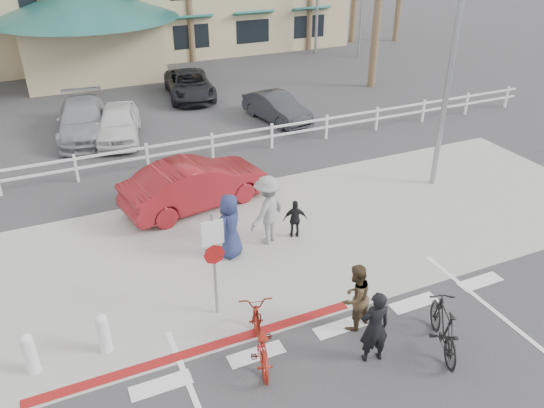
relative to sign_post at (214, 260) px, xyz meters
name	(u,v)px	position (x,y,z in m)	size (l,w,h in m)	color
ground	(355,345)	(2.30, -2.20, -1.45)	(140.00, 140.00, 0.00)	#333335
sidewalk_plaza	(268,240)	(2.30, 2.30, -1.44)	(22.00, 7.00, 0.01)	gray
cross_street	(221,182)	(2.30, 6.30, -1.45)	(40.00, 5.00, 0.01)	#333335
parking_lot	(155,102)	(2.30, 15.80, -1.45)	(50.00, 16.00, 0.01)	#333335
curb_red	(201,350)	(-0.70, -1.00, -1.44)	(7.00, 0.25, 0.02)	maroon
rail_fence	(215,146)	(2.80, 8.30, -0.95)	(29.40, 0.16, 1.00)	silver
sign_post	(214,260)	(0.00, 0.00, 0.00)	(0.50, 0.10, 2.90)	gray
bollard_0	(103,333)	(-2.50, -0.20, -0.97)	(0.26, 0.26, 0.95)	silver
bollard_1	(30,353)	(-3.90, -0.20, -0.97)	(0.26, 0.26, 0.95)	silver
streetlight_0	(454,48)	(8.80, 3.30, 3.05)	(0.60, 2.00, 9.00)	gray
info_sign	(361,10)	(16.30, 19.80, 1.35)	(1.20, 0.16, 5.60)	navy
bike_red	(259,336)	(0.35, -1.65, -0.92)	(0.70, 2.01, 1.06)	maroon
rider_red	(375,327)	(2.40, -2.66, -0.61)	(0.61, 0.40, 1.68)	black
bike_black	(444,327)	(3.91, -2.98, -0.90)	(0.52, 1.84, 1.11)	black
rider_black	(355,297)	(2.58, -1.66, -0.65)	(0.77, 0.60, 1.59)	#433421
pedestrian_a	(267,210)	(2.26, 2.26, -0.46)	(1.28, 0.74, 1.98)	gray
pedestrian_child	(295,219)	(3.06, 2.17, -0.88)	(0.66, 0.28, 1.13)	black
pedestrian_b	(230,226)	(1.10, 2.04, -0.55)	(0.87, 0.57, 1.79)	navy
car_white_sedan	(196,184)	(1.09, 5.05, -0.70)	(1.58, 4.54, 1.50)	maroon
lot_car_1	(83,120)	(-1.34, 12.60, -0.75)	(1.96, 4.83, 1.40)	gray
lot_car_2	(118,123)	(-0.10, 11.67, -0.77)	(1.60, 3.99, 1.36)	silver
lot_car_3	(277,107)	(6.57, 11.05, -0.85)	(1.28, 3.67, 1.21)	#25272B
lot_car_5	(189,85)	(4.08, 15.90, -0.82)	(2.10, 4.56, 1.27)	black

